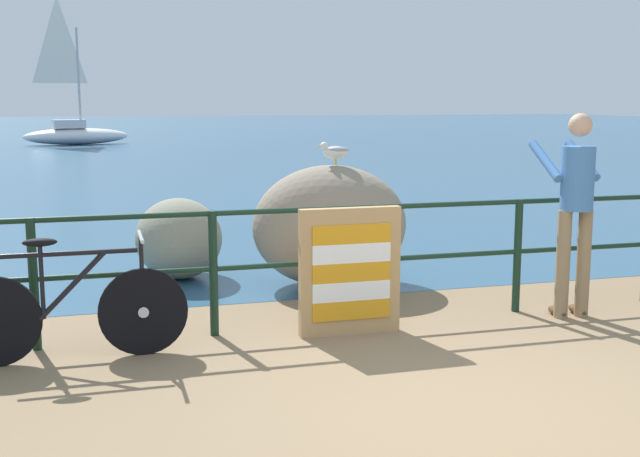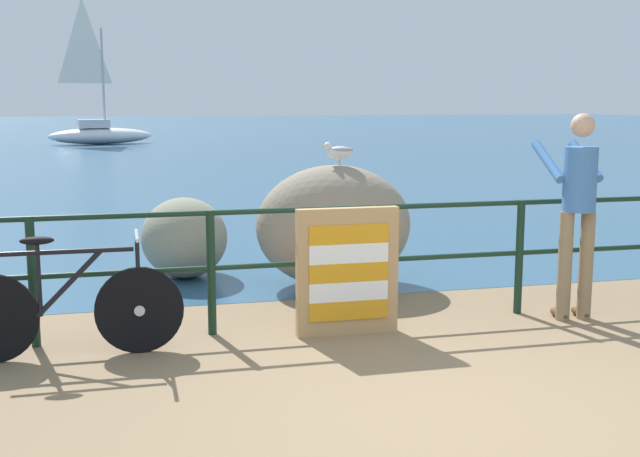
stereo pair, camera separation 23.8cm
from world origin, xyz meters
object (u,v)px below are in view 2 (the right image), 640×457
at_px(folded_deckchair_stack, 347,272).
at_px(breakwater_boulder_main, 334,226).
at_px(sailboat, 99,128).
at_px(breakwater_boulder_left, 184,238).
at_px(seagull, 339,151).
at_px(bicycle, 67,307).
at_px(person_at_railing, 577,206).

bearing_deg(folded_deckchair_stack, breakwater_boulder_main, 78.83).
bearing_deg(breakwater_boulder_main, sailboat, 96.29).
xyz_separation_m(breakwater_boulder_main, breakwater_boulder_left, (-1.46, 0.75, -0.19)).
height_order(folded_deckchair_stack, breakwater_boulder_left, folded_deckchair_stack).
height_order(breakwater_boulder_main, breakwater_boulder_left, breakwater_boulder_main).
bearing_deg(folded_deckchair_stack, seagull, 77.11).
xyz_separation_m(folded_deckchair_stack, breakwater_boulder_left, (-1.13, 2.46, -0.09)).
relative_size(breakwater_boulder_left, seagull, 3.25).
distance_m(bicycle, person_at_railing, 4.24).
xyz_separation_m(bicycle, breakwater_boulder_left, (1.04, 2.56, 0.04)).
xyz_separation_m(breakwater_boulder_main, seagull, (0.05, -0.01, 0.76)).
xyz_separation_m(bicycle, breakwater_boulder_main, (2.50, 1.80, 0.23)).
distance_m(person_at_railing, folded_deckchair_stack, 2.09).
relative_size(bicycle, seagull, 5.01).
xyz_separation_m(bicycle, folded_deckchair_stack, (2.17, 0.10, 0.13)).
bearing_deg(person_at_railing, sailboat, 11.53).
xyz_separation_m(folded_deckchair_stack, seagull, (0.39, 1.70, 0.86)).
bearing_deg(folded_deckchair_stack, person_at_railing, -0.70).
height_order(person_at_railing, sailboat, sailboat).
bearing_deg(breakwater_boulder_main, seagull, -6.91).
height_order(bicycle, person_at_railing, person_at_railing).
bearing_deg(sailboat, breakwater_boulder_left, -99.00).
relative_size(breakwater_boulder_main, breakwater_boulder_left, 1.45).
height_order(person_at_railing, breakwater_boulder_main, person_at_railing).
bearing_deg(breakwater_boulder_left, seagull, -26.61).
distance_m(seagull, sailboat, 28.18).
height_order(bicycle, seagull, seagull).
bearing_deg(breakwater_boulder_left, sailboat, 93.41).
height_order(bicycle, breakwater_boulder_main, breakwater_boulder_main).
height_order(breakwater_boulder_left, seagull, seagull).
bearing_deg(breakwater_boulder_left, folded_deckchair_stack, -65.42).
bearing_deg(seagull, folded_deckchair_stack, 81.39).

